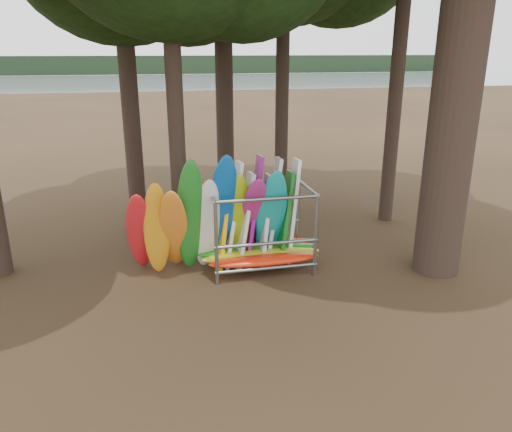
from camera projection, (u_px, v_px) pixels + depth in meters
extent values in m
plane|color=#47331E|center=(254.00, 295.00, 11.50)|extent=(120.00, 120.00, 0.00)
plane|color=gray|center=(160.00, 91.00, 67.07)|extent=(160.00, 160.00, 0.00)
cube|color=black|center=(151.00, 65.00, 112.73)|extent=(160.00, 4.00, 4.00)
cylinder|color=black|center=(127.00, 59.00, 14.43)|extent=(0.52, 0.52, 10.25)
cylinder|color=black|center=(223.00, 19.00, 16.05)|extent=(0.60, 0.60, 12.62)
cylinder|color=black|center=(283.00, 39.00, 16.23)|extent=(0.45, 0.45, 11.37)
cylinder|color=black|center=(173.00, 57.00, 12.31)|extent=(0.43, 0.43, 10.38)
cylinder|color=black|center=(404.00, 2.00, 14.52)|extent=(0.44, 0.44, 13.35)
ellipsoid|color=red|center=(140.00, 233.00, 12.12)|extent=(0.65, 1.49, 2.43)
ellipsoid|color=orange|center=(157.00, 230.00, 11.96)|extent=(0.67, 0.99, 2.60)
ellipsoid|color=orange|center=(174.00, 230.00, 12.08)|extent=(0.82, 1.80, 2.57)
ellipsoid|color=#1E7422|center=(190.00, 217.00, 12.01)|extent=(0.74, 1.37, 3.18)
ellipsoid|color=silver|center=(207.00, 225.00, 12.28)|extent=(0.82, 1.18, 2.62)
ellipsoid|color=#0A4E9B|center=(222.00, 212.00, 12.30)|extent=(0.88, 1.43, 3.22)
ellipsoid|color=#8EAE12|center=(238.00, 220.00, 12.56)|extent=(0.72, 1.21, 2.69)
ellipsoid|color=#9F2472|center=(253.00, 219.00, 12.67)|extent=(0.83, 1.94, 2.70)
ellipsoid|color=teal|center=(271.00, 218.00, 12.53)|extent=(0.78, 1.52, 2.84)
ellipsoid|color=red|center=(265.00, 260.00, 12.35)|extent=(2.80, 0.55, 0.24)
ellipsoid|color=gold|center=(262.00, 255.00, 12.65)|extent=(3.09, 0.55, 0.24)
ellipsoid|color=#237C1B|center=(259.00, 250.00, 12.96)|extent=(3.21, 0.55, 0.24)
ellipsoid|color=red|center=(256.00, 245.00, 13.31)|extent=(3.13, 0.55, 0.24)
cube|color=#ECA50C|center=(223.00, 225.00, 12.54)|extent=(0.40, 0.77, 2.39)
cube|color=white|center=(232.00, 215.00, 12.68)|extent=(0.56, 0.79, 2.75)
cube|color=silver|center=(244.00, 222.00, 12.55)|extent=(0.53, 0.78, 2.51)
cube|color=#8C1780|center=(253.00, 212.00, 12.73)|extent=(0.56, 0.78, 2.90)
cube|color=silver|center=(264.00, 222.00, 12.67)|extent=(0.37, 0.77, 2.44)
cube|color=silver|center=(272.00, 212.00, 12.86)|extent=(0.50, 0.77, 2.81)
cube|color=#16651C|center=(284.00, 219.00, 12.77)|extent=(0.45, 0.76, 2.50)
cube|color=white|center=(292.00, 211.00, 13.00)|extent=(0.41, 0.78, 2.75)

